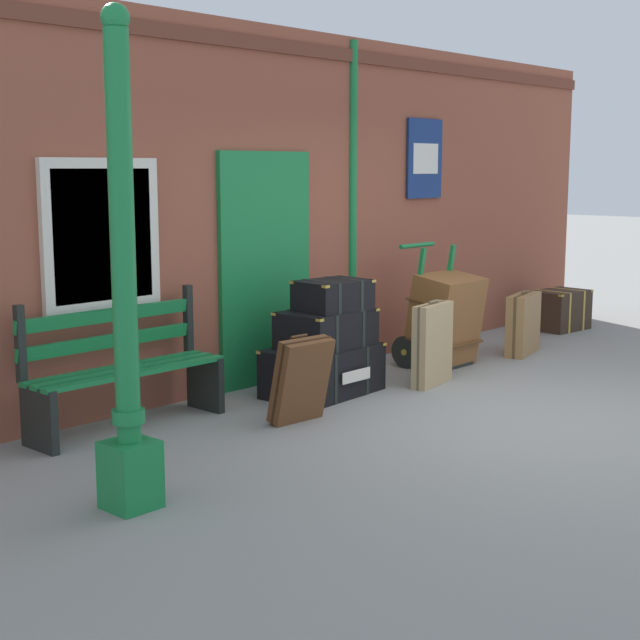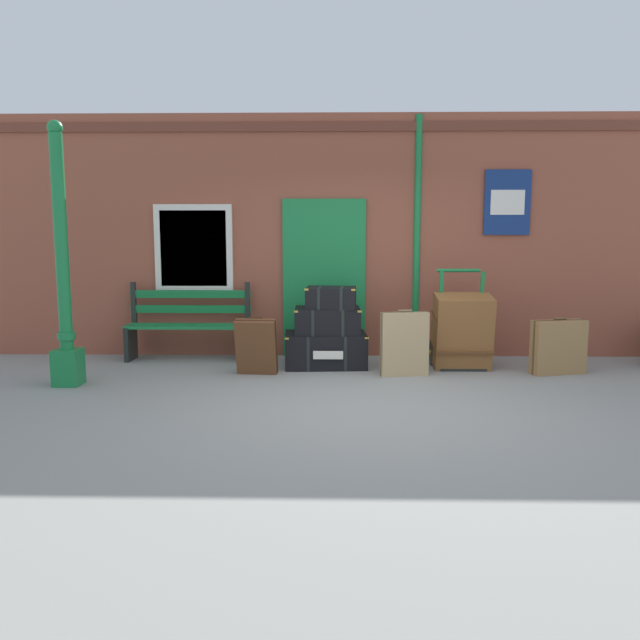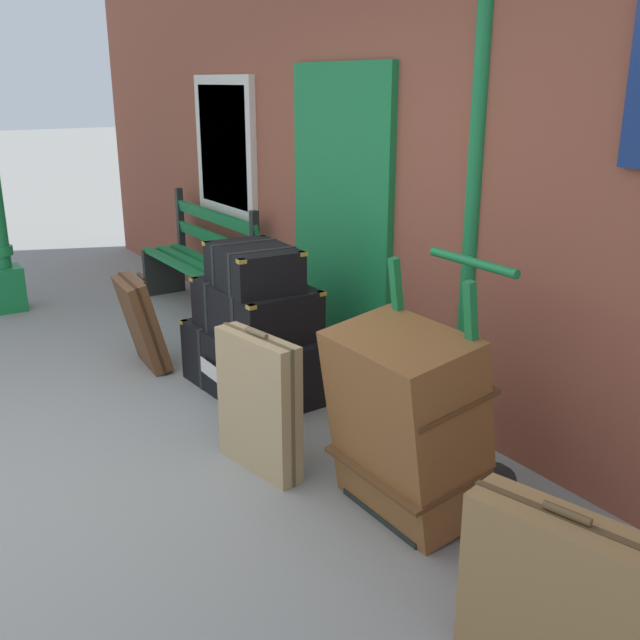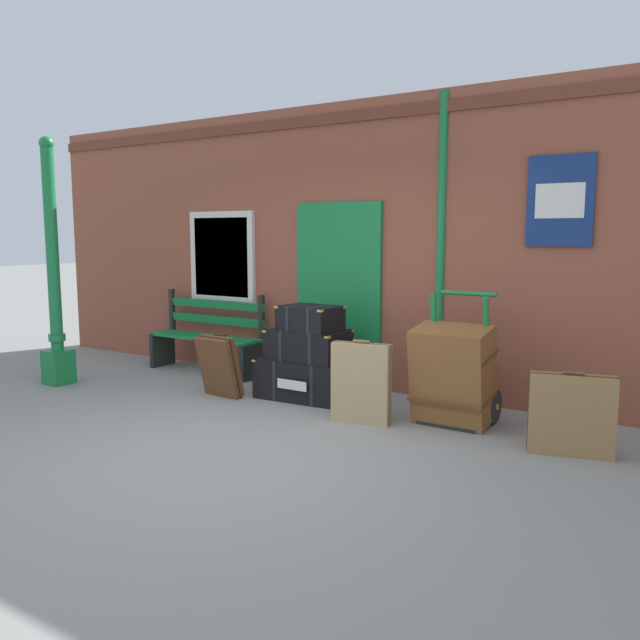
% 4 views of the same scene
% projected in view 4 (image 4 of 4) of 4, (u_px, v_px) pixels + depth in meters
% --- Properties ---
extents(ground_plane, '(60.00, 60.00, 0.00)m').
position_uv_depth(ground_plane, '(234.00, 451.00, 5.21)').
color(ground_plane, gray).
extents(brick_facade, '(10.40, 0.35, 3.20)m').
position_uv_depth(brick_facade, '(381.00, 247.00, 7.17)').
color(brick_facade, brown).
rests_on(brick_facade, ground).
extents(lamp_post, '(0.28, 0.28, 2.83)m').
position_uv_depth(lamp_post, '(55.00, 293.00, 7.40)').
color(lamp_post, '#197A3D').
rests_on(lamp_post, ground).
extents(platform_bench, '(1.60, 0.43, 1.01)m').
position_uv_depth(platform_bench, '(208.00, 337.00, 8.15)').
color(platform_bench, '#197A3D').
rests_on(platform_bench, ground).
extents(steamer_trunk_base, '(1.05, 0.71, 0.43)m').
position_uv_depth(steamer_trunk_base, '(308.00, 378.00, 6.88)').
color(steamer_trunk_base, black).
rests_on(steamer_trunk_base, ground).
extents(steamer_trunk_middle, '(0.83, 0.58, 0.33)m').
position_uv_depth(steamer_trunk_middle, '(308.00, 345.00, 6.80)').
color(steamer_trunk_middle, black).
rests_on(steamer_trunk_middle, steamer_trunk_base).
extents(steamer_trunk_top, '(0.64, 0.49, 0.27)m').
position_uv_depth(steamer_trunk_top, '(310.00, 318.00, 6.71)').
color(steamer_trunk_top, black).
rests_on(steamer_trunk_top, steamer_trunk_middle).
extents(porters_trolley, '(0.71, 0.56, 1.21)m').
position_uv_depth(porters_trolley, '(459.00, 392.00, 6.02)').
color(porters_trolley, black).
rests_on(porters_trolley, ground).
extents(large_brown_trunk, '(0.70, 0.57, 0.94)m').
position_uv_depth(large_brown_trunk, '(453.00, 375.00, 5.85)').
color(large_brown_trunk, brown).
rests_on(large_brown_trunk, ground).
extents(suitcase_caramel, '(0.68, 0.35, 0.68)m').
position_uv_depth(suitcase_caramel, '(571.00, 415.00, 5.09)').
color(suitcase_caramel, olive).
rests_on(suitcase_caramel, ground).
extents(suitcase_cream, '(0.50, 0.32, 0.69)m').
position_uv_depth(suitcase_cream, '(219.00, 366.00, 6.87)').
color(suitcase_cream, brown).
rests_on(suitcase_cream, ground).
extents(suitcase_oxblood, '(0.57, 0.23, 0.79)m').
position_uv_depth(suitcase_oxblood, '(361.00, 383.00, 5.95)').
color(suitcase_oxblood, tan).
rests_on(suitcase_oxblood, ground).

